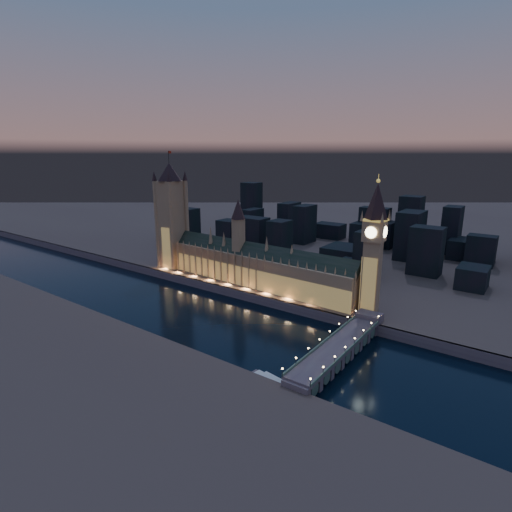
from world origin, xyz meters
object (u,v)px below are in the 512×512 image
Objects in this scene: westminster_bridge at (341,348)px; river_boat at (278,386)px; palace_of_westminster at (255,266)px; victoria_tower at (171,211)px; elizabeth_tower at (374,238)px.

westminster_bridge is 55.72m from river_boat.
victoria_tower reaches higher than palace_of_westminster.
victoria_tower is 2.68× the size of river_boat.
victoria_tower is 1.16× the size of elizabeth_tower.
westminster_bridge reaches higher than river_boat.
palace_of_westminster is 134.54m from westminster_bridge.
westminster_bridge is at bearing -84.19° from elizabeth_tower.
palace_of_westminster is 1.66× the size of victoria_tower.
river_boat is (-13.06, -53.98, -4.43)m from westminster_bridge.
palace_of_westminster is at bearing 150.64° from westminster_bridge.
palace_of_westminster reaches higher than river_boat.
river_boat is (-6.40, -119.35, -64.60)m from elizabeth_tower.
victoria_tower is at bearing 163.78° from westminster_bridge.
river_boat is (211.60, -119.36, -66.66)m from victoria_tower.
palace_of_westminster is 116.27m from elizabeth_tower.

